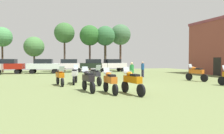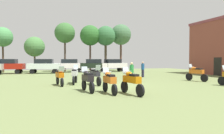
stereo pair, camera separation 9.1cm
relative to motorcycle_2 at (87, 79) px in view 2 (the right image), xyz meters
name	(u,v)px [view 2 (the right image)]	position (x,y,z in m)	size (l,w,h in m)	color
ground_plane	(109,84)	(2.26, 3.09, -0.73)	(44.00, 52.00, 0.02)	olive
motorcycle_2	(87,79)	(0.00, 0.00, 0.00)	(0.63, 2.12, 1.47)	black
motorcycle_4	(60,76)	(-1.38, 3.52, -0.01)	(0.66, 2.16, 1.44)	black
motorcycle_5	(196,73)	(10.34, 3.10, 0.02)	(0.77, 2.17, 1.51)	black
motorcycle_6	(95,75)	(1.16, 3.02, 0.02)	(0.67, 2.15, 1.51)	black
motorcycle_8	(131,81)	(2.08, -1.72, 0.01)	(0.67, 2.25, 1.48)	black
motorcycle_9	(109,81)	(1.04, -1.04, -0.02)	(0.62, 2.06, 1.44)	black
motorcycle_11	(75,74)	(-0.16, 4.34, 0.02)	(0.79, 2.27, 1.50)	black
car_1	(94,64)	(4.75, 19.48, 0.45)	(4.57, 2.60, 2.00)	black
car_2	(69,65)	(1.03, 19.93, 0.45)	(4.35, 1.91, 2.00)	black
car_4	(113,64)	(7.81, 19.25, 0.45)	(4.50, 2.34, 2.00)	black
car_5	(44,65)	(-2.56, 18.33, 0.45)	(4.54, 2.48, 2.00)	black
car_6	(7,65)	(-7.34, 19.09, 0.45)	(4.52, 2.42, 2.00)	black
person_2	(143,68)	(7.70, 8.33, 0.27)	(0.47, 0.47, 1.69)	#302D50
person_3	(132,71)	(4.42, 3.74, 0.26)	(0.48, 0.48, 1.69)	#253244
tree_2	(35,47)	(-3.94, 21.56, 3.15)	(3.03, 3.03, 5.40)	brown
tree_3	(65,33)	(0.63, 22.15, 5.46)	(3.26, 3.26, 7.86)	#4E3D32
tree_5	(106,36)	(7.07, 20.82, 5.04)	(3.22, 3.22, 7.44)	#4E422E
tree_7	(90,36)	(4.56, 21.17, 5.09)	(3.29, 3.29, 7.49)	brown
tree_8	(3,37)	(-8.36, 22.11, 4.51)	(2.89, 2.89, 6.71)	#4F3B29
tree_9	(121,35)	(10.15, 21.94, 5.51)	(3.56, 3.56, 8.05)	brown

